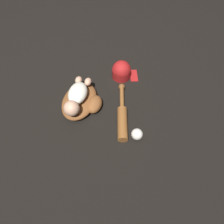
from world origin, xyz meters
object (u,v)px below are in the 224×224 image
(baseball_bat, at_px, (122,117))
(baseball, at_px, (137,134))
(baseball_glove, at_px, (82,101))
(baseball_cap, at_px, (122,71))
(baby_figure, at_px, (76,97))

(baseball_bat, relative_size, baseball, 6.15)
(baseball_glove, bearing_deg, baseball_cap, 141.75)
(baby_figure, height_order, baseball_cap, baby_figure)
(baseball_bat, height_order, baseball_cap, baseball_cap)
(baseball_cap, bearing_deg, baseball_glove, -38.25)
(baseball, distance_m, baseball_cap, 0.51)
(baseball_bat, xyz_separation_m, baseball_cap, (-0.37, -0.05, 0.02))
(baseball, bearing_deg, baseball_bat, -138.46)
(baseball_bat, height_order, baseball, baseball)
(baby_figure, bearing_deg, baseball_glove, 144.23)
(baseball_cap, bearing_deg, baseball, 16.78)
(baby_figure, xyz_separation_m, baseball_bat, (0.05, 0.30, -0.09))
(baseball_glove, height_order, baseball_bat, baseball_glove)
(baseball_glove, bearing_deg, baseball_bat, 74.16)
(baseball, height_order, baseball_cap, baseball_cap)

